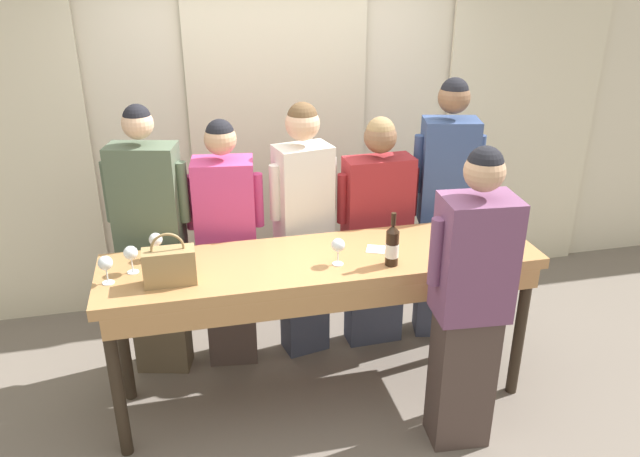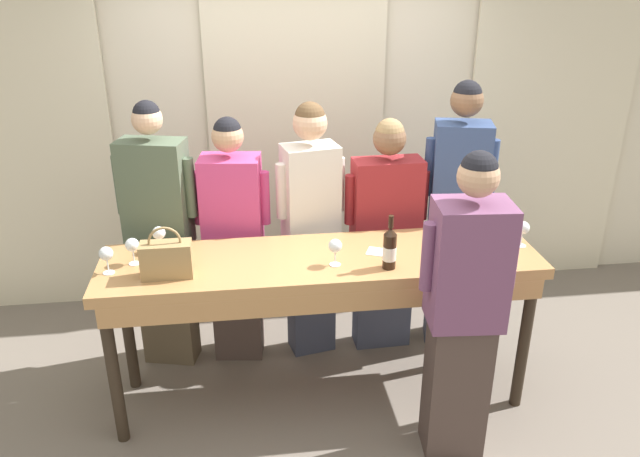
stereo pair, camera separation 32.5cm
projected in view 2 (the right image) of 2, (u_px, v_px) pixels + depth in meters
ground_plane at (321, 394)px, 4.01m from camera, size 18.00×18.00×0.00m
wall_back at (296, 123)px, 4.80m from camera, size 12.00×0.06×2.80m
curtain_panel_left at (18, 142)px, 4.53m from camera, size 1.34×0.03×2.69m
curtain_panel_center at (297, 132)px, 4.77m from camera, size 1.34×0.03×2.69m
curtain_panel_right at (548, 123)px, 5.01m from camera, size 1.34×0.03×2.69m
tasting_bar at (322, 274)px, 3.64m from camera, size 2.54×0.65×0.99m
wine_bottle at (390, 249)px, 3.44m from camera, size 0.08×0.08×0.32m
handbag at (167, 259)px, 3.36m from camera, size 0.27×0.12×0.29m
wine_glass_front_left at (132, 246)px, 3.48m from camera, size 0.08×0.08×0.16m
wine_glass_front_mid at (159, 234)px, 3.63m from camera, size 0.08×0.08×0.16m
wine_glass_front_right at (335, 247)px, 3.47m from camera, size 0.08×0.08×0.16m
wine_glass_center_left at (508, 218)px, 3.85m from camera, size 0.08×0.08×0.16m
wine_glass_center_mid at (106, 254)px, 3.38m from camera, size 0.08×0.08×0.16m
wine_glass_center_right at (523, 229)px, 3.70m from camera, size 0.08×0.08×0.16m
wine_glass_back_left at (480, 222)px, 3.80m from camera, size 0.08×0.08×0.16m
napkin at (376, 252)px, 3.67m from camera, size 0.14×0.14×0.00m
guest_olive_jacket at (160, 237)px, 4.01m from camera, size 0.52×0.31×1.81m
guest_pink_top at (234, 241)px, 4.09m from camera, size 0.49×0.31×1.69m
guest_cream_sweater at (311, 227)px, 4.12m from camera, size 0.46×0.30×1.77m
guest_striped_shirt at (385, 235)px, 4.22m from camera, size 0.57×0.23×1.65m
guest_navy_coat at (456, 214)px, 4.22m from camera, size 0.48×0.32×1.88m
host_pouring at (464, 311)px, 3.23m from camera, size 0.49×0.31×1.76m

